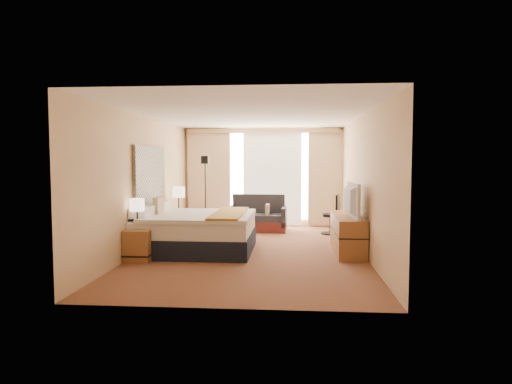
# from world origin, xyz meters

# --- Properties ---
(floor) EXTENTS (4.20, 7.00, 0.02)m
(floor) POSITION_xyz_m (0.00, 0.00, 0.00)
(floor) COLOR maroon
(floor) RESTS_ON ground
(ceiling) EXTENTS (4.20, 7.00, 0.02)m
(ceiling) POSITION_xyz_m (0.00, 0.00, 2.60)
(ceiling) COLOR white
(ceiling) RESTS_ON wall_back
(wall_back) EXTENTS (4.20, 0.02, 2.60)m
(wall_back) POSITION_xyz_m (0.00, 3.50, 1.30)
(wall_back) COLOR beige
(wall_back) RESTS_ON ground
(wall_front) EXTENTS (4.20, 0.02, 2.60)m
(wall_front) POSITION_xyz_m (0.00, -3.50, 1.30)
(wall_front) COLOR beige
(wall_front) RESTS_ON ground
(wall_left) EXTENTS (0.02, 7.00, 2.60)m
(wall_left) POSITION_xyz_m (-2.10, 0.00, 1.30)
(wall_left) COLOR beige
(wall_left) RESTS_ON ground
(wall_right) EXTENTS (0.02, 7.00, 2.60)m
(wall_right) POSITION_xyz_m (2.10, 0.00, 1.30)
(wall_right) COLOR beige
(wall_right) RESTS_ON ground
(headboard) EXTENTS (0.06, 1.85, 1.50)m
(headboard) POSITION_xyz_m (-2.06, 0.20, 1.28)
(headboard) COLOR black
(headboard) RESTS_ON wall_left
(nightstand_left) EXTENTS (0.45, 0.52, 0.55)m
(nightstand_left) POSITION_xyz_m (-1.87, -1.05, 0.28)
(nightstand_left) COLOR olive
(nightstand_left) RESTS_ON floor
(nightstand_right) EXTENTS (0.45, 0.52, 0.55)m
(nightstand_right) POSITION_xyz_m (-1.87, 1.45, 0.28)
(nightstand_right) COLOR olive
(nightstand_right) RESTS_ON floor
(media_dresser) EXTENTS (0.50, 1.80, 0.70)m
(media_dresser) POSITION_xyz_m (1.83, 0.00, 0.35)
(media_dresser) COLOR olive
(media_dresser) RESTS_ON floor
(window) EXTENTS (2.30, 0.02, 2.30)m
(window) POSITION_xyz_m (0.25, 3.47, 1.32)
(window) COLOR silver
(window) RESTS_ON wall_back
(curtains) EXTENTS (4.12, 0.19, 2.56)m
(curtains) POSITION_xyz_m (-0.00, 3.39, 1.41)
(curtains) COLOR beige
(curtains) RESTS_ON floor
(bed) EXTENTS (2.14, 1.96, 1.04)m
(bed) POSITION_xyz_m (-1.06, -0.15, 0.38)
(bed) COLOR black
(bed) RESTS_ON floor
(loveseat) EXTENTS (1.45, 0.81, 0.89)m
(loveseat) POSITION_xyz_m (-0.07, 2.49, 0.29)
(loveseat) COLOR #591F19
(loveseat) RESTS_ON floor
(floor_lamp) EXTENTS (0.23, 0.23, 1.85)m
(floor_lamp) POSITION_xyz_m (-1.35, 2.30, 1.31)
(floor_lamp) COLOR black
(floor_lamp) RESTS_ON floor
(desk_chair) EXTENTS (0.46, 0.46, 0.94)m
(desk_chair) POSITION_xyz_m (1.74, 2.09, 0.42)
(desk_chair) COLOR black
(desk_chair) RESTS_ON floor
(lamp_left) EXTENTS (0.25, 0.25, 0.53)m
(lamp_left) POSITION_xyz_m (-1.91, -1.03, 0.96)
(lamp_left) COLOR black
(lamp_left) RESTS_ON nightstand_left
(lamp_right) EXTENTS (0.28, 0.28, 0.59)m
(lamp_right) POSITION_xyz_m (-1.82, 1.53, 1.01)
(lamp_right) COLOR black
(lamp_right) RESTS_ON nightstand_right
(tissue_box) EXTENTS (0.15, 0.15, 0.10)m
(tissue_box) POSITION_xyz_m (-1.74, -0.89, 0.60)
(tissue_box) COLOR #83A9CA
(tissue_box) RESTS_ON nightstand_left
(telephone) EXTENTS (0.24, 0.21, 0.08)m
(telephone) POSITION_xyz_m (-1.74, 1.31, 0.59)
(telephone) COLOR black
(telephone) RESTS_ON nightstand_right
(television) EXTENTS (0.20, 1.11, 0.64)m
(television) POSITION_xyz_m (1.78, -0.28, 1.02)
(television) COLOR black
(television) RESTS_ON media_dresser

